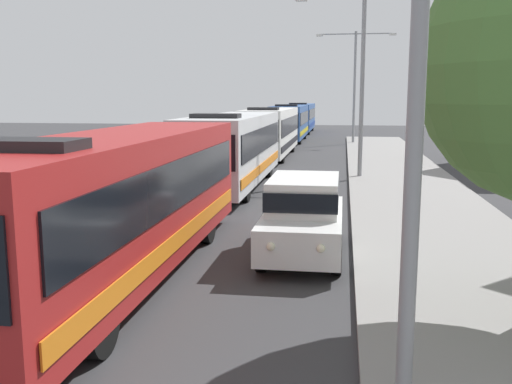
# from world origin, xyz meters

# --- Properties ---
(bus_lead) EXTENTS (2.58, 11.77, 3.21)m
(bus_lead) POSITION_xyz_m (-1.30, 11.64, 1.69)
(bus_lead) COLOR maroon
(bus_lead) RESTS_ON ground_plane
(bus_second_in_line) EXTENTS (2.58, 11.44, 3.21)m
(bus_second_in_line) POSITION_xyz_m (-1.30, 24.44, 1.69)
(bus_second_in_line) COLOR silver
(bus_second_in_line) RESTS_ON ground_plane
(bus_middle) EXTENTS (2.58, 11.80, 3.21)m
(bus_middle) POSITION_xyz_m (-1.30, 37.20, 1.69)
(bus_middle) COLOR silver
(bus_middle) RESTS_ON ground_plane
(bus_fourth_in_line) EXTENTS (2.58, 10.58, 3.21)m
(bus_fourth_in_line) POSITION_xyz_m (-1.30, 50.36, 1.69)
(bus_fourth_in_line) COLOR #284C8C
(bus_fourth_in_line) RESTS_ON ground_plane
(bus_rear) EXTENTS (2.58, 11.94, 3.21)m
(bus_rear) POSITION_xyz_m (-1.30, 62.83, 1.69)
(bus_rear) COLOR #284C8C
(bus_rear) RESTS_ON ground_plane
(white_suv) EXTENTS (1.86, 4.61, 1.90)m
(white_suv) POSITION_xyz_m (2.40, 14.05, 1.03)
(white_suv) COLOR white
(white_suv) RESTS_ON ground_plane
(streetlamp_mid) EXTENTS (6.22, 0.28, 8.31)m
(streetlamp_mid) POSITION_xyz_m (4.10, 27.65, 5.25)
(streetlamp_mid) COLOR gray
(streetlamp_mid) RESTS_ON sidewalk
(streetlamp_far) EXTENTS (6.27, 0.28, 8.79)m
(streetlamp_far) POSITION_xyz_m (4.10, 48.18, 5.52)
(streetlamp_far) COLOR gray
(streetlamp_far) RESTS_ON sidewalk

